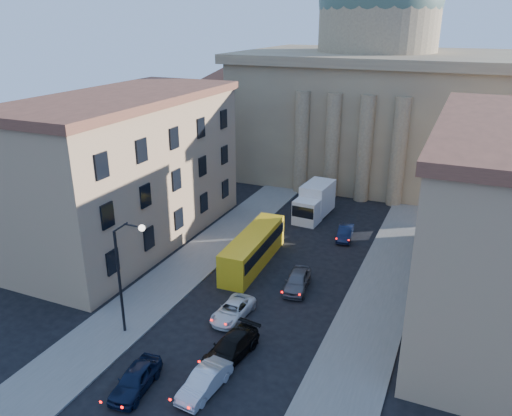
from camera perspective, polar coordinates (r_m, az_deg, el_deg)
The scene contains 14 objects.
sidewalk_left at distance 45.85m, azimuth -8.12°, elevation -6.91°, with size 5.00×60.00×0.15m, color #63605A.
sidewalk_right at distance 40.58m, azimuth 13.31°, elevation -11.28°, with size 5.00×60.00×0.15m, color #63605A.
church at distance 73.55m, azimuth 13.16°, elevation 13.01°, with size 68.02×28.76×36.60m.
building_left at distance 50.78m, azimuth -14.44°, elevation 4.37°, with size 11.60×26.60×14.70m.
building_right at distance 40.83m, azimuth 27.03°, elevation -1.37°, with size 11.60×26.60×14.70m.
street_lamp at distance 35.48m, azimuth -14.82°, elevation -6.70°, with size 2.62×0.44×8.83m.
car_left_near at distance 32.91m, azimuth -13.60°, elevation -18.47°, with size 1.76×4.38×1.49m, color black.
car_right_near at distance 32.11m, azimuth -5.90°, elevation -19.15°, with size 1.50×4.29×1.41m, color #AEB2B6.
car_left_mid at distance 38.52m, azimuth -2.67°, elevation -11.60°, with size 2.07×4.48×1.25m, color silver.
car_right_mid at distance 34.57m, azimuth -2.89°, elevation -15.64°, with size 2.06×5.07×1.47m, color black.
car_right_far at distance 42.22m, azimuth 4.74°, elevation -8.28°, with size 1.82×4.51×1.54m, color #525258.
car_right_distant at distance 52.06m, azimuth 10.14°, elevation -2.82°, with size 1.39×3.99×1.31m, color black.
city_bus at distance 45.79m, azimuth -0.32°, elevation -4.58°, with size 2.86×10.70×2.99m.
box_truck at distance 56.93m, azimuth 6.69°, elevation 0.69°, with size 3.12×6.97×3.74m.
Camera 1 is at (13.41, -16.23, 21.31)m, focal length 35.00 mm.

